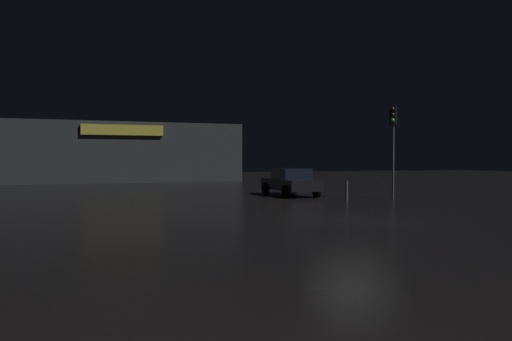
% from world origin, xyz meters
% --- Properties ---
extents(ground_plane, '(120.00, 120.00, 0.00)m').
position_xyz_m(ground_plane, '(0.00, 0.00, 0.00)').
color(ground_plane, black).
extents(store_building, '(20.57, 10.15, 5.03)m').
position_xyz_m(store_building, '(-3.99, 33.58, 2.52)').
color(store_building, '#33383D').
rests_on(store_building, ground).
extents(traffic_signal_main, '(0.42, 0.42, 4.53)m').
position_xyz_m(traffic_signal_main, '(6.38, 6.73, 3.49)').
color(traffic_signal_main, '#595B60').
rests_on(traffic_signal_main, ground).
extents(car_near, '(2.04, 4.55, 1.46)m').
position_xyz_m(car_near, '(2.70, 10.60, 0.75)').
color(car_near, black).
rests_on(car_near, ground).
extents(bollard_kerb_a, '(0.13, 0.13, 0.92)m').
position_xyz_m(bollard_kerb_a, '(3.85, 6.78, 0.46)').
color(bollard_kerb_a, '#595B60').
rests_on(bollard_kerb_a, ground).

